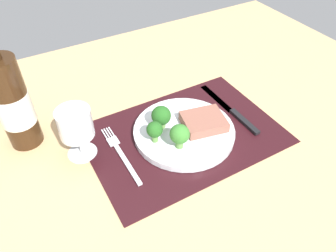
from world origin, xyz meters
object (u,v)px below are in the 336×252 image
object	(u,v)px
fork	(121,153)
wine_glass	(76,126)
knife	(233,112)
wine_bottle	(13,103)
plate	(184,132)
steak	(204,122)

from	to	relation	value
fork	wine_glass	size ratio (longest dim) A/B	1.58
knife	wine_bottle	world-z (taller)	wine_bottle
fork	knife	bearing A→B (deg)	-0.75
knife	wine_glass	world-z (taller)	wine_glass
plate	fork	xyz separation A→B (cm)	(-15.62, 1.42, -0.55)
plate	steak	xyz separation A→B (cm)	(4.64, -1.12, 1.95)
knife	steak	bearing A→B (deg)	-169.64
fork	wine_glass	xyz separation A→B (cm)	(-7.20, 4.90, 7.59)
fork	wine_bottle	distance (cm)	25.08
steak	wine_glass	world-z (taller)	wine_glass
wine_bottle	fork	bearing A→B (deg)	-41.65
wine_bottle	wine_glass	world-z (taller)	wine_bottle
steak	fork	bearing A→B (deg)	172.84
plate	wine_glass	world-z (taller)	wine_glass
knife	wine_bottle	bearing A→B (deg)	162.75
knife	wine_glass	xyz separation A→B (cm)	(-37.85, 5.79, 7.54)
plate	steak	world-z (taller)	steak
knife	wine_glass	distance (cm)	39.03
fork	wine_bottle	world-z (taller)	wine_bottle
plate	wine_bottle	bearing A→B (deg)	153.12
fork	wine_bottle	xyz separation A→B (cm)	(-16.99, 15.11, 10.59)
knife	plate	bearing A→B (deg)	-176.66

